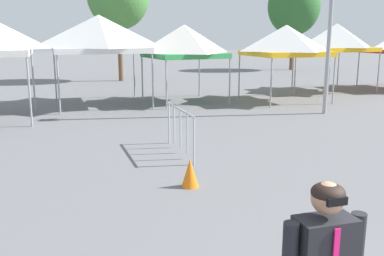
{
  "coord_description": "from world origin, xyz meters",
  "views": [
    {
      "loc": [
        -3.0,
        -1.01,
        2.76
      ],
      "look_at": [
        -0.56,
        5.24,
        1.3
      ],
      "focal_mm": 40.36,
      "sensor_mm": 36.0,
      "label": 1
    }
  ],
  "objects_px": {
    "crowd_barrier_by_lift": "(180,122)",
    "traffic_cone_lot_center": "(190,173)",
    "canopy_tent_left_of_center": "(99,34)",
    "canopy_tent_behind_left": "(336,37)",
    "tree_behind_tents_right": "(294,6)",
    "canopy_tent_right_of_center": "(286,40)",
    "canopy_tent_behind_center": "(184,41)"
  },
  "relations": [
    {
      "from": "tree_behind_tents_right",
      "to": "crowd_barrier_by_lift",
      "type": "height_order",
      "value": "tree_behind_tents_right"
    },
    {
      "from": "canopy_tent_behind_center",
      "to": "traffic_cone_lot_center",
      "type": "bearing_deg",
      "value": -109.75
    },
    {
      "from": "canopy_tent_left_of_center",
      "to": "crowd_barrier_by_lift",
      "type": "height_order",
      "value": "canopy_tent_left_of_center"
    },
    {
      "from": "tree_behind_tents_right",
      "to": "canopy_tent_right_of_center",
      "type": "bearing_deg",
      "value": -125.02
    },
    {
      "from": "canopy_tent_behind_center",
      "to": "canopy_tent_left_of_center",
      "type": "bearing_deg",
      "value": 170.73
    },
    {
      "from": "canopy_tent_left_of_center",
      "to": "canopy_tent_behind_left",
      "type": "distance_m",
      "value": 11.46
    },
    {
      "from": "canopy_tent_behind_left",
      "to": "traffic_cone_lot_center",
      "type": "relative_size",
      "value": 6.16
    },
    {
      "from": "canopy_tent_behind_center",
      "to": "traffic_cone_lot_center",
      "type": "height_order",
      "value": "canopy_tent_behind_center"
    },
    {
      "from": "tree_behind_tents_right",
      "to": "canopy_tent_behind_center",
      "type": "bearing_deg",
      "value": -137.51
    },
    {
      "from": "crowd_barrier_by_lift",
      "to": "traffic_cone_lot_center",
      "type": "relative_size",
      "value": 3.96
    },
    {
      "from": "canopy_tent_behind_left",
      "to": "crowd_barrier_by_lift",
      "type": "height_order",
      "value": "canopy_tent_behind_left"
    },
    {
      "from": "canopy_tent_right_of_center",
      "to": "canopy_tent_behind_left",
      "type": "xyz_separation_m",
      "value": [
        4.11,
        1.91,
        0.1
      ]
    },
    {
      "from": "canopy_tent_right_of_center",
      "to": "canopy_tent_behind_left",
      "type": "height_order",
      "value": "canopy_tent_behind_left"
    },
    {
      "from": "tree_behind_tents_right",
      "to": "crowd_barrier_by_lift",
      "type": "relative_size",
      "value": 3.36
    },
    {
      "from": "canopy_tent_right_of_center",
      "to": "tree_behind_tents_right",
      "type": "bearing_deg",
      "value": 54.98
    },
    {
      "from": "canopy_tent_left_of_center",
      "to": "traffic_cone_lot_center",
      "type": "bearing_deg",
      "value": -90.74
    },
    {
      "from": "canopy_tent_right_of_center",
      "to": "canopy_tent_behind_left",
      "type": "relative_size",
      "value": 0.96
    },
    {
      "from": "canopy_tent_behind_left",
      "to": "crowd_barrier_by_lift",
      "type": "bearing_deg",
      "value": -143.63
    },
    {
      "from": "crowd_barrier_by_lift",
      "to": "traffic_cone_lot_center",
      "type": "height_order",
      "value": "crowd_barrier_by_lift"
    },
    {
      "from": "canopy_tent_left_of_center",
      "to": "crowd_barrier_by_lift",
      "type": "bearing_deg",
      "value": -86.5
    },
    {
      "from": "canopy_tent_right_of_center",
      "to": "tree_behind_tents_right",
      "type": "height_order",
      "value": "tree_behind_tents_right"
    },
    {
      "from": "crowd_barrier_by_lift",
      "to": "canopy_tent_left_of_center",
      "type": "bearing_deg",
      "value": 93.5
    },
    {
      "from": "traffic_cone_lot_center",
      "to": "canopy_tent_behind_center",
      "type": "bearing_deg",
      "value": 70.25
    },
    {
      "from": "canopy_tent_right_of_center",
      "to": "traffic_cone_lot_center",
      "type": "relative_size",
      "value": 5.91
    },
    {
      "from": "crowd_barrier_by_lift",
      "to": "canopy_tent_right_of_center",
      "type": "bearing_deg",
      "value": 41.99
    },
    {
      "from": "tree_behind_tents_right",
      "to": "traffic_cone_lot_center",
      "type": "height_order",
      "value": "tree_behind_tents_right"
    },
    {
      "from": "traffic_cone_lot_center",
      "to": "canopy_tent_right_of_center",
      "type": "bearing_deg",
      "value": 48.36
    },
    {
      "from": "canopy_tent_behind_left",
      "to": "canopy_tent_right_of_center",
      "type": "bearing_deg",
      "value": -155.14
    },
    {
      "from": "canopy_tent_left_of_center",
      "to": "traffic_cone_lot_center",
      "type": "relative_size",
      "value": 6.9
    },
    {
      "from": "tree_behind_tents_right",
      "to": "canopy_tent_behind_left",
      "type": "bearing_deg",
      "value": -114.93
    },
    {
      "from": "crowd_barrier_by_lift",
      "to": "tree_behind_tents_right",
      "type": "bearing_deg",
      "value": 50.37
    },
    {
      "from": "canopy_tent_behind_left",
      "to": "tree_behind_tents_right",
      "type": "height_order",
      "value": "tree_behind_tents_right"
    }
  ]
}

